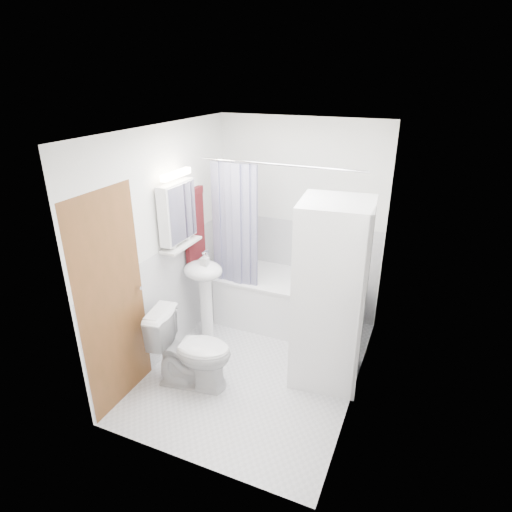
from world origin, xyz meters
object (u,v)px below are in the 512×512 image
at_px(sink, 204,283).
at_px(toilet, 192,350).
at_px(washer_dryer, 330,295).
at_px(bathtub, 285,299).

height_order(sink, toilet, sink).
height_order(sink, washer_dryer, washer_dryer).
height_order(washer_dryer, toilet, washer_dryer).
distance_m(sink, toilet, 0.86).
bearing_deg(sink, washer_dryer, -4.46).
distance_m(bathtub, washer_dryer, 1.18).
height_order(bathtub, toilet, toilet).
relative_size(sink, toilet, 1.33).
bearing_deg(toilet, bathtub, -27.56).
bearing_deg(toilet, washer_dryer, -70.43).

